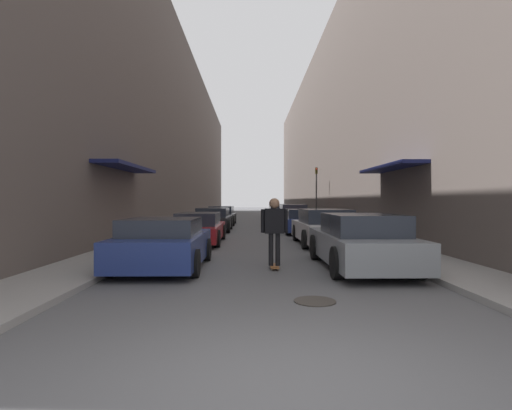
# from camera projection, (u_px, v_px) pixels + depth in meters

# --- Properties ---
(ground) EXTENTS (139.12, 139.12, 0.00)m
(ground) POSITION_uv_depth(u_px,v_px,m) (255.00, 224.00, 28.87)
(ground) COLOR #515154
(curb_strip_left) EXTENTS (1.80, 63.24, 0.12)m
(curb_strip_left) POSITION_uv_depth(u_px,v_px,m) (205.00, 219.00, 35.14)
(curb_strip_left) COLOR gray
(curb_strip_left) RESTS_ON ground
(curb_strip_right) EXTENTS (1.80, 63.24, 0.12)m
(curb_strip_right) POSITION_uv_depth(u_px,v_px,m) (303.00, 219.00, 35.25)
(curb_strip_right) COLOR gray
(curb_strip_right) RESTS_ON ground
(building_row_left) EXTENTS (4.90, 63.24, 14.10)m
(building_row_left) POSITION_uv_depth(u_px,v_px,m) (172.00, 140.00, 35.02)
(building_row_left) COLOR #564C47
(building_row_left) RESTS_ON ground
(building_row_right) EXTENTS (4.90, 63.24, 14.59)m
(building_row_right) POSITION_uv_depth(u_px,v_px,m) (336.00, 137.00, 35.21)
(building_row_right) COLOR #564C47
(building_row_right) RESTS_ON ground
(parked_car_left_0) EXTENTS (2.06, 3.94, 1.25)m
(parked_car_left_0) POSITION_uv_depth(u_px,v_px,m) (163.00, 244.00, 9.85)
(parked_car_left_0) COLOR navy
(parked_car_left_0) RESTS_ON ground
(parked_car_left_1) EXTENTS (1.85, 4.77, 1.21)m
(parked_car_left_1) POSITION_uv_depth(u_px,v_px,m) (199.00, 228.00, 15.70)
(parked_car_left_1) COLOR maroon
(parked_car_left_1) RESTS_ON ground
(parked_car_left_2) EXTENTS (1.95, 4.39, 1.28)m
(parked_car_left_2) POSITION_uv_depth(u_px,v_px,m) (213.00, 220.00, 21.83)
(parked_car_left_2) COLOR #232326
(parked_car_left_2) RESTS_ON ground
(parked_car_left_3) EXTENTS (1.87, 4.76, 1.29)m
(parked_car_left_3) POSITION_uv_depth(u_px,v_px,m) (222.00, 216.00, 27.55)
(parked_car_left_3) COLOR #515459
(parked_car_left_3) RESTS_ON ground
(parked_car_right_0) EXTENTS (1.98, 4.67, 1.35)m
(parked_car_right_0) POSITION_uv_depth(u_px,v_px,m) (360.00, 242.00, 9.88)
(parked_car_right_0) COLOR gray
(parked_car_right_0) RESTS_ON ground
(parked_car_right_1) EXTENTS (2.02, 4.75, 1.36)m
(parked_car_right_1) POSITION_uv_depth(u_px,v_px,m) (324.00, 227.00, 15.19)
(parked_car_right_1) COLOR silver
(parked_car_right_1) RESTS_ON ground
(parked_car_right_2) EXTENTS (1.96, 4.71, 1.24)m
(parked_car_right_2) POSITION_uv_depth(u_px,v_px,m) (302.00, 221.00, 20.77)
(parked_car_right_2) COLOR navy
(parked_car_right_2) RESTS_ON ground
(parked_car_right_3) EXTENTS (1.93, 4.31, 1.43)m
(parked_car_right_3) POSITION_uv_depth(u_px,v_px,m) (293.00, 216.00, 26.32)
(parked_car_right_3) COLOR maroon
(parked_car_right_3) RESTS_ON ground
(parked_car_right_4) EXTENTS (1.86, 4.45, 1.32)m
(parked_car_right_4) POSITION_uv_depth(u_px,v_px,m) (285.00, 214.00, 31.97)
(parked_car_right_4) COLOR #232326
(parked_car_right_4) RESTS_ON ground
(parked_car_right_5) EXTENTS (2.08, 4.78, 1.36)m
(parked_car_right_5) POSITION_uv_depth(u_px,v_px,m) (279.00, 211.00, 38.08)
(parked_car_right_5) COLOR black
(parked_car_right_5) RESTS_ON ground
(skateboarder) EXTENTS (0.67, 0.78, 1.74)m
(skateboarder) POSITION_uv_depth(u_px,v_px,m) (274.00, 225.00, 9.83)
(skateboarder) COLOR brown
(skateboarder) RESTS_ON ground
(manhole_cover) EXTENTS (0.70, 0.70, 0.02)m
(manhole_cover) POSITION_uv_depth(u_px,v_px,m) (315.00, 301.00, 6.62)
(manhole_cover) COLOR #332D28
(manhole_cover) RESTS_ON ground
(traffic_light) EXTENTS (0.16, 0.22, 3.90)m
(traffic_light) POSITION_uv_depth(u_px,v_px,m) (316.00, 189.00, 28.18)
(traffic_light) COLOR #2D2D2D
(traffic_light) RESTS_ON curb_strip_right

